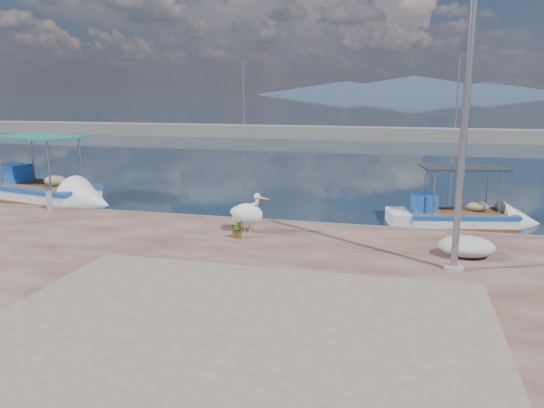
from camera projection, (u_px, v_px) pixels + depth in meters
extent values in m
plane|color=#162635|center=(232.00, 292.00, 12.22)|extent=(1400.00, 1400.00, 0.00)
cube|color=gray|center=(232.00, 333.00, 9.03)|extent=(9.00, 7.00, 0.01)
cube|color=gray|center=(365.00, 133.00, 50.02)|extent=(120.00, 2.20, 1.20)
cylinder|color=gray|center=(244.00, 96.00, 52.18)|extent=(0.16, 0.16, 7.00)
cylinder|color=gray|center=(457.00, 97.00, 47.40)|extent=(0.16, 0.16, 7.00)
cone|color=#28384C|center=(346.00, 88.00, 643.61)|extent=(220.00, 220.00, 16.00)
cone|color=#28384C|center=(414.00, 85.00, 623.90)|extent=(280.00, 280.00, 22.00)
cone|color=#28384C|center=(486.00, 89.00, 605.65)|extent=(200.00, 200.00, 14.00)
cube|color=white|center=(44.00, 198.00, 22.63)|extent=(6.88, 3.52, 1.08)
cube|color=#1A50AD|center=(43.00, 187.00, 22.53)|extent=(5.10, 3.19, 0.16)
cube|color=#A53814|center=(44.00, 199.00, 22.64)|extent=(5.10, 3.16, 0.14)
cube|color=#1A50AD|center=(15.00, 173.00, 23.15)|extent=(1.22, 1.22, 0.79)
cube|color=#1A6968|center=(38.00, 137.00, 22.09)|extent=(3.97, 2.78, 0.09)
cube|color=white|center=(459.00, 223.00, 18.36)|extent=(5.19, 2.62, 0.81)
cube|color=#1A50AD|center=(460.00, 213.00, 18.29)|extent=(3.84, 2.38, 0.12)
cube|color=#A53814|center=(459.00, 224.00, 18.37)|extent=(3.84, 2.37, 0.10)
cube|color=#1A50AD|center=(424.00, 203.00, 18.26)|extent=(0.91, 0.91, 0.60)
cube|color=#1F2429|center=(463.00, 167.00, 17.96)|extent=(2.99, 2.08, 0.07)
cylinder|color=tan|center=(245.00, 227.00, 15.50)|extent=(0.04, 0.04, 0.30)
cylinder|color=tan|center=(250.00, 228.00, 15.43)|extent=(0.04, 0.04, 0.30)
ellipsoid|color=silver|center=(247.00, 214.00, 15.39)|extent=(1.00, 0.73, 0.65)
cylinder|color=silver|center=(256.00, 204.00, 15.20)|extent=(0.23, 0.16, 0.55)
sphere|color=silver|center=(257.00, 196.00, 15.13)|extent=(0.18, 0.18, 0.18)
cone|color=#EA955B|center=(264.00, 198.00, 15.05)|extent=(0.45, 0.18, 0.13)
cylinder|color=gray|center=(465.00, 117.00, 11.52)|extent=(0.16, 0.16, 7.00)
cylinder|color=gray|center=(454.00, 268.00, 12.24)|extent=(0.44, 0.44, 0.10)
cylinder|color=gray|center=(238.00, 218.00, 15.75)|extent=(0.18, 0.18, 0.69)
cylinder|color=gray|center=(238.00, 207.00, 15.68)|extent=(0.24, 0.24, 0.06)
cylinder|color=gray|center=(49.00, 199.00, 18.35)|extent=(0.19, 0.19, 0.76)
cylinder|color=gray|center=(48.00, 188.00, 18.27)|extent=(0.26, 0.26, 0.06)
imported|color=#33722D|center=(238.00, 229.00, 14.87)|extent=(0.51, 0.45, 0.53)
ellipsoid|color=beige|center=(467.00, 247.00, 13.20)|extent=(1.36, 1.02, 0.51)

